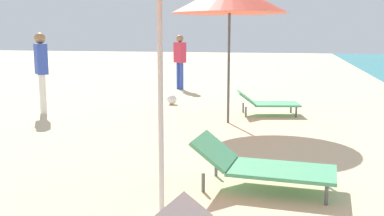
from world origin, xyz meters
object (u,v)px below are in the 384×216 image
at_px(person_walking_mid, 41,65).
at_px(beach_ball, 172,99).
at_px(lounger_farthest_shoreside, 267,102).
at_px(person_walking_near, 180,56).
at_px(lounger_second_shoreside, 261,165).

bearing_deg(person_walking_mid, beach_ball, -4.67).
relative_size(lounger_farthest_shoreside, person_walking_near, 0.84).
relative_size(person_walking_mid, beach_ball, 7.21).
height_order(lounger_second_shoreside, lounger_farthest_shoreside, lounger_second_shoreside).
xyz_separation_m(lounger_farthest_shoreside, person_walking_near, (-2.91, 3.92, 0.75)).
xyz_separation_m(lounger_second_shoreside, beach_ball, (-2.58, 5.70, -0.16)).
bearing_deg(lounger_second_shoreside, person_walking_mid, 147.08).
distance_m(person_walking_near, beach_ball, 3.16).
height_order(lounger_second_shoreside, person_walking_mid, person_walking_mid).
distance_m(lounger_second_shoreside, person_walking_near, 9.25).
relative_size(lounger_farthest_shoreside, beach_ball, 5.82).
xyz_separation_m(person_walking_near, person_walking_mid, (-1.88, -4.84, 0.05)).
distance_m(lounger_second_shoreside, beach_ball, 6.26).
height_order(person_walking_mid, beach_ball, person_walking_mid).
bearing_deg(person_walking_mid, person_walking_near, 26.40).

